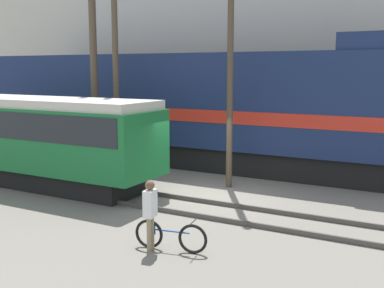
{
  "coord_description": "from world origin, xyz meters",
  "views": [
    {
      "loc": [
        7.04,
        -13.82,
        4.18
      ],
      "look_at": [
        -0.28,
        -0.56,
        1.8
      ],
      "focal_mm": 45.0,
      "sensor_mm": 36.0,
      "label": 1
    }
  ],
  "objects": [
    {
      "name": "person",
      "position": [
        1.06,
        -4.97,
        1.01
      ],
      "size": [
        0.28,
        0.39,
        1.67
      ],
      "color": "#8C7A5B",
      "rests_on": "ground"
    },
    {
      "name": "utility_pole_right",
      "position": [
        0.11,
        1.44,
        4.75
      ],
      "size": [
        0.22,
        0.22,
        9.51
      ],
      "color": "#4C3D2D",
      "rests_on": "ground"
    },
    {
      "name": "track_near",
      "position": [
        0.0,
        -1.56,
        0.07
      ],
      "size": [
        60.0,
        1.5,
        0.14
      ],
      "color": "#47423D",
      "rests_on": "ground"
    },
    {
      "name": "ground_plane",
      "position": [
        0.0,
        0.0,
        0.0
      ],
      "size": [
        120.0,
        120.0,
        0.0
      ],
      "primitive_type": "plane",
      "color": "slate"
    },
    {
      "name": "bicycle",
      "position": [
        1.47,
        -4.75,
        0.35
      ],
      "size": [
        1.77,
        0.5,
        0.76
      ],
      "color": "black",
      "rests_on": "ground"
    },
    {
      "name": "building_backdrop",
      "position": [
        0.0,
        11.05,
        6.18
      ],
      "size": [
        44.02,
        6.0,
        12.35
      ],
      "color": "beige",
      "rests_on": "ground"
    },
    {
      "name": "streetcar",
      "position": [
        -7.05,
        -1.56,
        1.8
      ],
      "size": [
        11.54,
        2.54,
        3.15
      ],
      "color": "black",
      "rests_on": "ground"
    },
    {
      "name": "utility_pole_center",
      "position": [
        -4.81,
        1.44,
        4.7
      ],
      "size": [
        0.23,
        0.23,
        9.39
      ],
      "color": "#4C3D2D",
      "rests_on": "ground"
    },
    {
      "name": "utility_pole_left",
      "position": [
        -5.91,
        1.44,
        4.56
      ],
      "size": [
        0.29,
        0.29,
        9.12
      ],
      "color": "#4C3D2D",
      "rests_on": "ground"
    },
    {
      "name": "freight_locomotive",
      "position": [
        -3.46,
        4.44,
        2.52
      ],
      "size": [
        19.79,
        3.04,
        5.4
      ],
      "color": "black",
      "rests_on": "ground"
    },
    {
      "name": "track_far",
      "position": [
        0.0,
        4.44,
        0.07
      ],
      "size": [
        60.0,
        1.51,
        0.14
      ],
      "color": "#47423D",
      "rests_on": "ground"
    }
  ]
}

